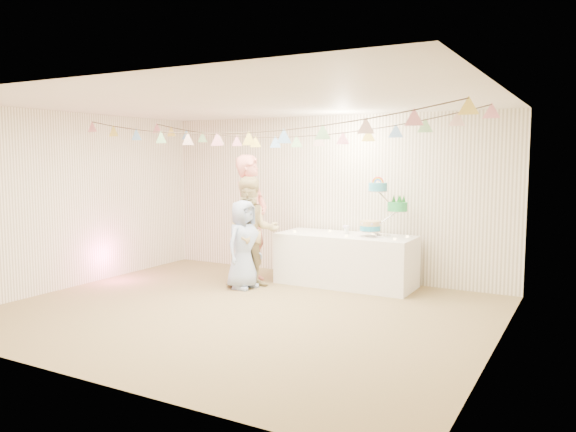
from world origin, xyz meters
The scene contains 24 objects.
floor centered at (0.00, 0.00, 0.00)m, with size 6.00×6.00×0.00m, color olive.
ceiling centered at (0.00, 0.00, 2.60)m, with size 6.00×6.00×0.00m, color beige.
back_wall centered at (0.00, 2.50, 1.30)m, with size 6.00×6.00×0.00m, color white.
front_wall centered at (0.00, -2.50, 1.30)m, with size 6.00×6.00×0.00m, color white.
left_wall centered at (-3.00, 0.00, 1.30)m, with size 5.00×5.00×0.00m, color white.
right_wall centered at (3.00, 0.00, 1.30)m, with size 5.00×5.00×0.00m, color white.
table centered at (0.54, 1.99, 0.39)m, with size 2.07×0.83×0.78m, color white.
cake_stand centered at (1.09, 2.04, 1.16)m, with size 0.73×0.43×0.82m, color silver, non-canonical shape.
cake_bottom centered at (0.94, 1.98, 0.84)m, with size 0.31×0.31×0.15m, color teal, non-canonical shape.
cake_middle centered at (1.27, 2.13, 1.11)m, with size 0.27×0.27×0.22m, color green, non-canonical shape.
cake_top_tier centered at (1.03, 2.01, 1.38)m, with size 0.25×0.25×0.19m, color #3DA1C1, non-canonical shape.
platter centered at (-0.05, 1.94, 0.76)m, with size 0.38×0.38×0.02m, color white.
posy centered at (0.52, 2.04, 0.82)m, with size 0.12×0.12×0.14m, color white, non-canonical shape.
person_adult_a centered at (-0.85, 1.50, 0.99)m, with size 0.72×0.47×1.98m, color #DC7E73.
person_adult_b centered at (-0.64, 1.22, 0.83)m, with size 0.80×0.63×1.65m, color tan.
person_child centered at (-0.70, 1.06, 0.66)m, with size 0.64×0.42×1.32m, color #94AAD2.
bunting_back centered at (0.00, 1.10, 2.35)m, with size 5.60×1.10×0.40m, color pink, non-canonical shape.
bunting_front centered at (0.00, -0.20, 2.32)m, with size 5.60×0.90×0.36m, color #72A5E5, non-canonical shape.
tealight_0 centered at (-0.26, 1.84, 0.79)m, with size 0.04×0.04×0.03m, color #FFD88C.
tealight_1 centered at (0.19, 2.17, 0.79)m, with size 0.04×0.04×0.03m, color #FFD88C.
tealight_2 centered at (0.64, 1.77, 0.79)m, with size 0.04×0.04×0.03m, color #FFD88C.
tealight_3 centered at (0.89, 2.21, 0.79)m, with size 0.04×0.04×0.03m, color #FFD88C.
tealight_4 centered at (1.36, 1.81, 0.79)m, with size 0.04×0.04×0.03m, color #FFD88C.
tealight_5 centered at (1.44, 2.14, 0.79)m, with size 0.04×0.04×0.03m, color #FFD88C.
Camera 1 is at (3.84, -5.77, 1.94)m, focal length 35.00 mm.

